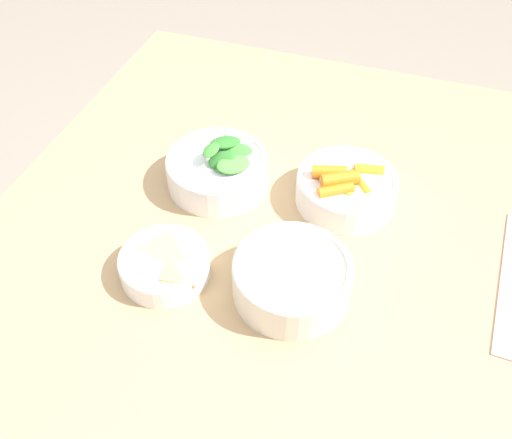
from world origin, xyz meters
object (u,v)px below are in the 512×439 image
object	(u,v)px
bowl_carrots	(346,187)
ruler	(511,279)
bowl_cookies	(165,264)
bowl_beans_hotdog	(293,277)
bowl_greens	(218,169)

from	to	relation	value
bowl_carrots	ruler	world-z (taller)	bowl_carrots
bowl_cookies	bowl_beans_hotdog	bearing A→B (deg)	99.57
bowl_cookies	ruler	world-z (taller)	bowl_cookies
bowl_carrots	bowl_greens	distance (m)	0.21
bowl_greens	bowl_carrots	bearing A→B (deg)	97.20
bowl_beans_hotdog	ruler	world-z (taller)	bowl_beans_hotdog
bowl_greens	bowl_cookies	xyz separation A→B (m)	(0.20, -0.00, -0.01)
bowl_carrots	ruler	size ratio (longest dim) A/B	0.59
bowl_carrots	bowl_greens	size ratio (longest dim) A/B	0.96
bowl_cookies	bowl_greens	bearing A→B (deg)	179.70
bowl_cookies	ruler	size ratio (longest dim) A/B	0.47
bowl_carrots	bowl_greens	xyz separation A→B (m)	(0.03, -0.21, 0.00)
bowl_carrots	bowl_beans_hotdog	xyz separation A→B (m)	(0.20, -0.03, -0.00)
bowl_greens	ruler	size ratio (longest dim) A/B	0.61
bowl_beans_hotdog	bowl_greens	bearing A→B (deg)	-134.25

